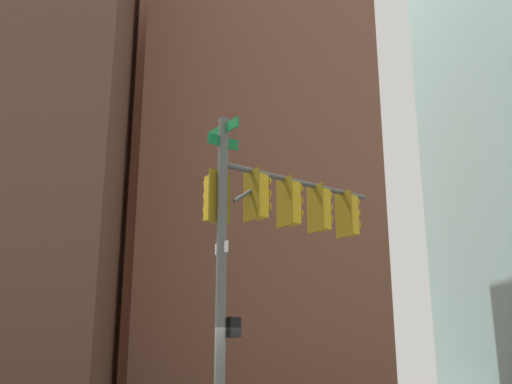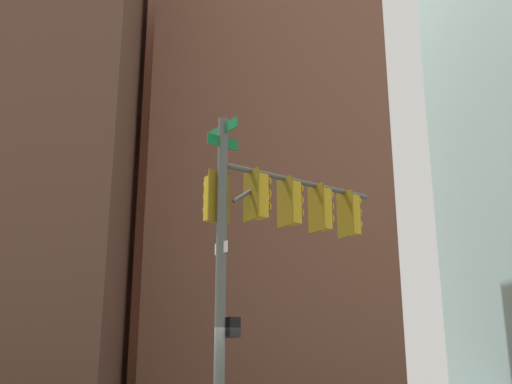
# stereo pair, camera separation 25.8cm
# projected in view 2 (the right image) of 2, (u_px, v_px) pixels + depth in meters

# --- Properties ---
(signal_pole_assembly) EXTENTS (2.67, 4.27, 7.05)m
(signal_pole_assembly) POSITION_uv_depth(u_px,v_px,m) (271.00, 223.00, 13.96)
(signal_pole_assembly) COLOR #4C514C
(signal_pole_assembly) RESTS_ON ground_plane
(building_brick_midblock) EXTENTS (21.96, 19.75, 42.46)m
(building_brick_midblock) POSITION_uv_depth(u_px,v_px,m) (256.00, 166.00, 60.64)
(building_brick_midblock) COLOR brown
(building_brick_midblock) RESTS_ON ground_plane
(building_brick_farside) EXTENTS (18.51, 16.82, 49.00)m
(building_brick_farside) POSITION_uv_depth(u_px,v_px,m) (157.00, 164.00, 69.99)
(building_brick_farside) COLOR #845B47
(building_brick_farside) RESTS_ON ground_plane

